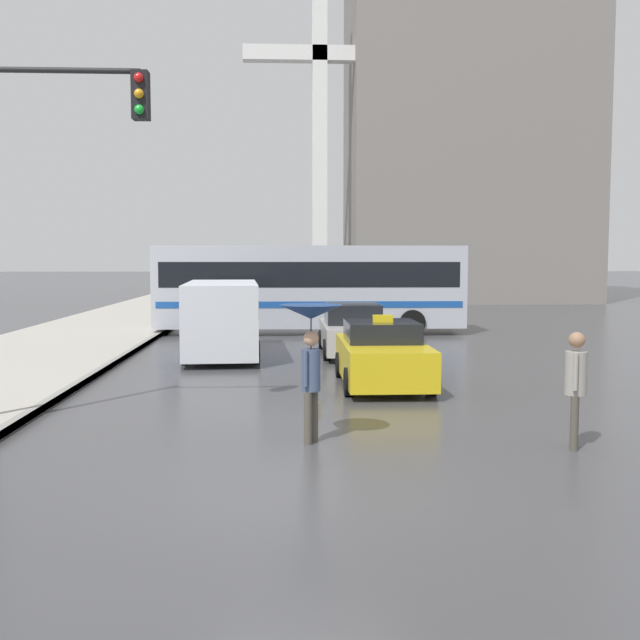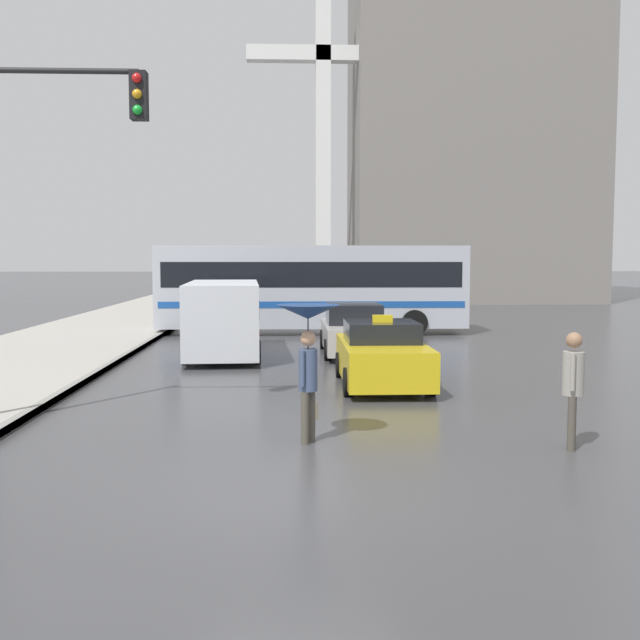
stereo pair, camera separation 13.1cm
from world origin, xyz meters
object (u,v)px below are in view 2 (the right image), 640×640
(city_bus, at_px, (312,285))
(pedestrian_man, at_px, (573,380))
(monument_cross, at_px, (323,108))
(taxi, at_px, (382,356))
(sedan_red, at_px, (354,331))
(traffic_light, at_px, (43,173))
(ambulance_van, at_px, (223,315))
(pedestrian_with_umbrella, at_px, (308,334))

(city_bus, distance_m, pedestrian_man, 17.90)
(city_bus, bearing_deg, monument_cross, -3.50)
(taxi, relative_size, pedestrian_man, 2.28)
(sedan_red, distance_m, monument_cross, 26.91)
(taxi, bearing_deg, sedan_red, -88.51)
(taxi, xyz_separation_m, traffic_light, (-6.23, -3.57, 3.61))
(sedan_red, relative_size, city_bus, 0.38)
(taxi, distance_m, city_bus, 11.99)
(sedan_red, relative_size, ambulance_van, 0.76)
(taxi, xyz_separation_m, sedan_red, (-0.15, 5.57, 0.00))
(pedestrian_man, bearing_deg, sedan_red, -145.81)
(pedestrian_with_umbrella, height_order, monument_cross, monument_cross)
(sedan_red, xyz_separation_m, pedestrian_with_umbrella, (-1.64, -10.71, 1.02))
(ambulance_van, height_order, pedestrian_with_umbrella, ambulance_van)
(taxi, height_order, traffic_light, traffic_light)
(monument_cross, bearing_deg, pedestrian_with_umbrella, -92.98)
(sedan_red, relative_size, pedestrian_man, 2.47)
(sedan_red, relative_size, traffic_light, 0.69)
(taxi, relative_size, sedan_red, 0.92)
(ambulance_van, xyz_separation_m, traffic_light, (-2.23, -8.84, 3.09))
(ambulance_van, bearing_deg, monument_cross, -102.50)
(ambulance_van, xyz_separation_m, city_bus, (2.77, 6.60, 0.64))
(pedestrian_with_umbrella, relative_size, traffic_light, 0.34)
(pedestrian_with_umbrella, bearing_deg, taxi, 10.19)
(pedestrian_with_umbrella, bearing_deg, ambulance_van, 41.31)
(taxi, height_order, pedestrian_with_umbrella, pedestrian_with_umbrella)
(city_bus, bearing_deg, pedestrian_man, -168.66)
(pedestrian_man, distance_m, monument_cross, 37.38)
(taxi, xyz_separation_m, ambulance_van, (-4.00, 5.26, 0.52))
(taxi, distance_m, ambulance_van, 6.63)
(ambulance_van, bearing_deg, city_bus, -116.01)
(taxi, height_order, city_bus, city_bus)
(monument_cross, bearing_deg, city_bus, -93.99)
(taxi, relative_size, city_bus, 0.35)
(city_bus, relative_size, pedestrian_with_umbrella, 5.39)
(pedestrian_with_umbrella, bearing_deg, city_bus, 27.42)
(sedan_red, distance_m, pedestrian_with_umbrella, 10.89)
(ambulance_van, distance_m, pedestrian_with_umbrella, 10.66)
(city_bus, distance_m, pedestrian_with_umbrella, 17.03)
(monument_cross, bearing_deg, ambulance_van, -99.28)
(sedan_red, bearing_deg, ambulance_van, 4.47)
(city_bus, xyz_separation_m, pedestrian_with_umbrella, (-0.56, -17.02, -0.14))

